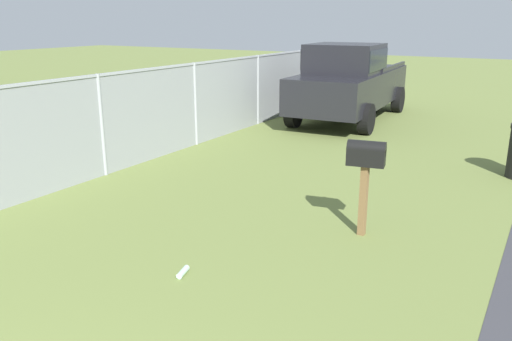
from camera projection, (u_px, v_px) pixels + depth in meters
The scene contains 4 objects.
mailbox at pixel (366, 161), 6.51m from camera, with size 0.28×0.50×1.26m.
pickup_truck at pixel (349, 80), 14.09m from camera, with size 5.44×2.43×2.09m.
fence_section at pixel (229, 94), 12.49m from camera, with size 19.22×0.07×1.81m.
litter_bottle_by_mailbox at pixel (183, 272), 5.70m from camera, with size 0.07×0.07×0.22m, color #B2D8BF.
Camera 1 is at (-0.12, -2.56, 2.72)m, focal length 36.30 mm.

